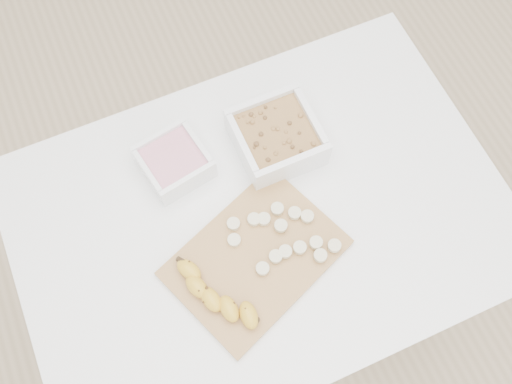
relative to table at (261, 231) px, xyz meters
name	(u,v)px	position (x,y,z in m)	size (l,w,h in m)	color
ground	(260,295)	(0.00, 0.00, -0.65)	(3.50, 3.50, 0.00)	#C6AD89
table	(261,231)	(0.00, 0.00, 0.00)	(1.00, 0.70, 0.75)	white
bowl_yogurt	(174,162)	(-0.12, 0.17, 0.13)	(0.15, 0.15, 0.06)	white
bowl_granola	(277,137)	(0.09, 0.13, 0.14)	(0.17, 0.17, 0.08)	white
cutting_board	(255,258)	(-0.05, -0.08, 0.10)	(0.33, 0.23, 0.01)	#AB7C4C
banana	(218,296)	(-0.15, -0.13, 0.13)	(0.05, 0.19, 0.03)	gold
banana_slices	(282,235)	(0.02, -0.06, 0.12)	(0.20, 0.16, 0.02)	beige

